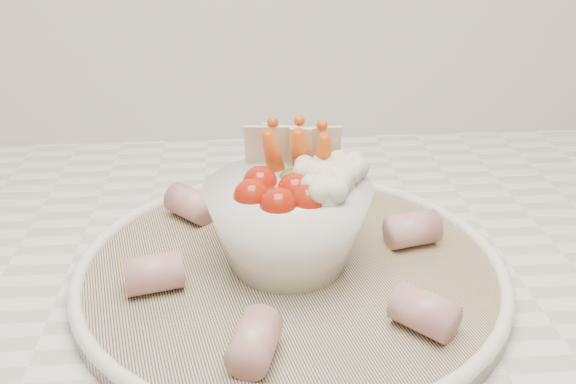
{
  "coord_description": "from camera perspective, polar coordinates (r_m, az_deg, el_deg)",
  "views": [
    {
      "loc": [
        0.05,
        0.94,
        1.23
      ],
      "look_at": [
        0.08,
        1.41,
        1.0
      ],
      "focal_mm": 40.0,
      "sensor_mm": 36.0,
      "label": 1
    }
  ],
  "objects": [
    {
      "name": "cured_meat_rolls",
      "position": [
        0.55,
        0.24,
        -5.18
      ],
      "size": [
        0.28,
        0.29,
        0.03
      ],
      "color": "#A54B51",
      "rests_on": "serving_platter"
    },
    {
      "name": "veggie_bowl",
      "position": [
        0.54,
        0.31,
        -2.18
      ],
      "size": [
        0.14,
        0.14,
        0.12
      ],
      "color": "white",
      "rests_on": "serving_platter"
    },
    {
      "name": "serving_platter",
      "position": [
        0.56,
        0.24,
        -6.9
      ],
      "size": [
        0.44,
        0.44,
        0.02
      ],
      "color": "navy",
      "rests_on": "kitchen_counter"
    }
  ]
}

